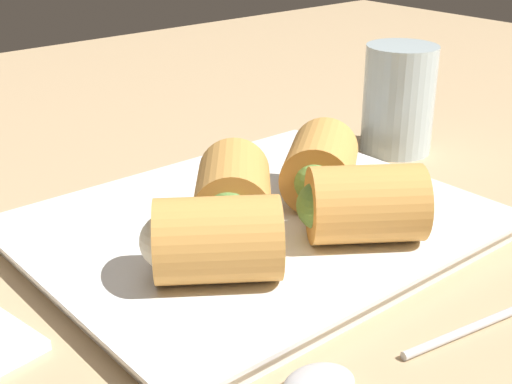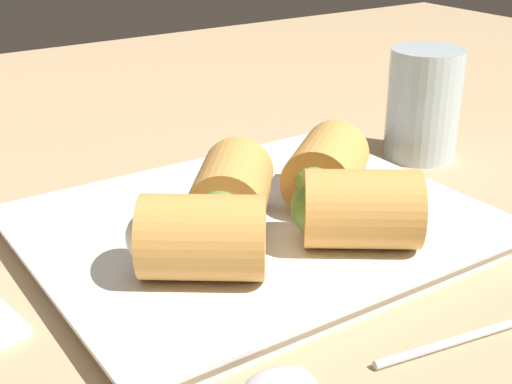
# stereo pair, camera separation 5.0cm
# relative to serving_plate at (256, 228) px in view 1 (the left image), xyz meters

# --- Properties ---
(table_surface) EXTENTS (1.80, 1.40, 0.02)m
(table_surface) POSITION_rel_serving_plate_xyz_m (-0.02, -0.01, -0.02)
(table_surface) COLOR tan
(table_surface) RESTS_ON ground
(serving_plate) EXTENTS (0.31, 0.25, 0.01)m
(serving_plate) POSITION_rel_serving_plate_xyz_m (0.00, 0.00, 0.00)
(serving_plate) COLOR white
(serving_plate) RESTS_ON table_surface
(roll_front_left) EXTENTS (0.09, 0.08, 0.05)m
(roll_front_left) POSITION_rel_serving_plate_xyz_m (-0.07, -0.04, 0.03)
(roll_front_left) COLOR #D19347
(roll_front_left) RESTS_ON serving_plate
(roll_front_right) EXTENTS (0.09, 0.09, 0.05)m
(roll_front_right) POSITION_rel_serving_plate_xyz_m (0.06, -0.00, 0.03)
(roll_front_right) COLOR #D19347
(roll_front_right) RESTS_ON serving_plate
(roll_back_left) EXTENTS (0.09, 0.08, 0.05)m
(roll_back_left) POSITION_rel_serving_plate_xyz_m (0.03, -0.07, 0.03)
(roll_back_left) COLOR #D19347
(roll_back_left) RESTS_ON serving_plate
(roll_back_right) EXTENTS (0.09, 0.09, 0.05)m
(roll_back_right) POSITION_rel_serving_plate_xyz_m (-0.02, -0.00, 0.03)
(roll_back_right) COLOR #D19347
(roll_back_right) RESTS_ON serving_plate
(spoon) EXTENTS (0.19, 0.05, 0.01)m
(spoon) POSITION_rel_serving_plate_xyz_m (-0.07, -0.15, -0.00)
(spoon) COLOR silver
(spoon) RESTS_ON table_surface
(drinking_glass) EXTENTS (0.06, 0.06, 0.10)m
(drinking_glass) POSITION_rel_serving_plate_xyz_m (0.21, 0.05, 0.04)
(drinking_glass) COLOR silver
(drinking_glass) RESTS_ON table_surface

